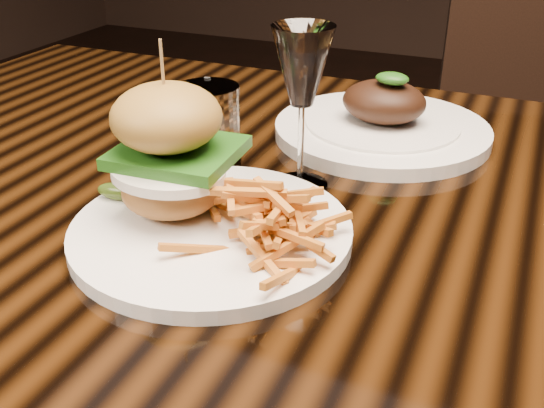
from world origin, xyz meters
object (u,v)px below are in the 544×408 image
at_px(dining_table, 375,272).
at_px(burger_plate, 203,192).
at_px(far_dish, 382,124).
at_px(chair_far, 542,134).
at_px(wine_glass, 302,72).

bearing_deg(dining_table, burger_plate, -142.34).
bearing_deg(far_dish, chair_far, 72.30).
xyz_separation_m(dining_table, wine_glass, (-0.10, 0.02, 0.21)).
bearing_deg(dining_table, far_dish, 104.28).
bearing_deg(wine_glass, burger_plate, -108.95).
height_order(burger_plate, far_dish, burger_plate).
distance_m(far_dish, chair_far, 0.75).
relative_size(dining_table, burger_plate, 5.76).
height_order(dining_table, burger_plate, burger_plate).
height_order(dining_table, chair_far, chair_far).
relative_size(dining_table, far_dish, 5.53).
relative_size(wine_glass, far_dish, 0.63).
height_order(wine_glass, chair_far, chair_far).
relative_size(wine_glass, chair_far, 0.19).
distance_m(dining_table, chair_far, 0.91).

